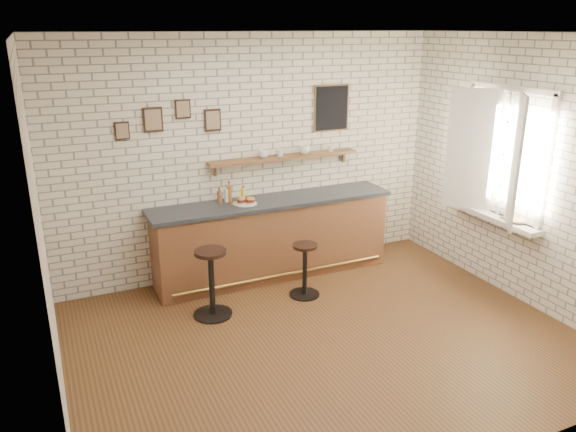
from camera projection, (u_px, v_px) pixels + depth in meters
name	position (u px, v px, depth m)	size (l,w,h in m)	color
ground	(325.00, 339.00, 5.77)	(5.00, 5.00, 0.00)	brown
bar_counter	(273.00, 237.00, 7.13)	(3.10, 0.65, 1.01)	brown
sandwich_plate	(245.00, 203.00, 6.80)	(0.28, 0.28, 0.01)	white
ciabatta_sandwich	(246.00, 200.00, 6.79)	(0.24, 0.17, 0.07)	#B17948
potato_chips	(244.00, 203.00, 6.79)	(0.27, 0.19, 0.00)	#F0B554
bitters_bottle_brown	(219.00, 197.00, 6.82)	(0.06, 0.06, 0.19)	brown
bitters_bottle_white	(226.00, 195.00, 6.85)	(0.05, 0.05, 0.21)	beige
bitters_bottle_amber	(229.00, 193.00, 6.86)	(0.06, 0.06, 0.26)	#995018
condiment_bottle_yellow	(243.00, 194.00, 6.94)	(0.05, 0.05, 0.17)	yellow
bar_stool_left	(212.00, 281.00, 6.12)	(0.43, 0.43, 0.78)	black
bar_stool_right	(305.00, 268.00, 6.61)	(0.36, 0.36, 0.65)	black
wall_shelf	(285.00, 158.00, 7.09)	(2.00, 0.18, 0.18)	brown
shelf_cup_a	(264.00, 154.00, 6.96)	(0.13, 0.13, 0.10)	white
shelf_cup_b	(280.00, 153.00, 7.04)	(0.10, 0.10, 0.09)	white
shelf_cup_c	(304.00, 150.00, 7.18)	(0.14, 0.14, 0.11)	white
shelf_cup_d	(331.00, 148.00, 7.33)	(0.09, 0.09, 0.08)	white
back_wall_decor	(269.00, 112.00, 6.91)	(2.96, 0.02, 0.56)	black
window_sill	(493.00, 217.00, 6.69)	(0.20, 1.35, 0.06)	white
casement_window	(497.00, 155.00, 6.43)	(0.40, 1.30, 1.56)	white
book_lower	(509.00, 220.00, 6.43)	(0.18, 0.25, 0.02)	tan
book_upper	(511.00, 219.00, 6.40)	(0.15, 0.20, 0.02)	tan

